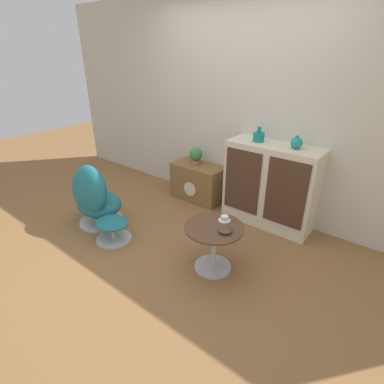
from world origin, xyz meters
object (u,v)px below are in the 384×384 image
object	(u,v)px
tv_console	(198,182)
vase_leftmost	(259,136)
egg_chair	(95,198)
bowl	(225,230)
sideboard	(270,186)
potted_plant	(196,155)
coffee_table	(214,241)
vase_inner_left	(297,143)
teacup	(225,219)
ottoman	(112,226)

from	to	relation	value
tv_console	vase_leftmost	world-z (taller)	vase_leftmost
egg_chair	bowl	size ratio (longest dim) A/B	6.09
sideboard	egg_chair	size ratio (longest dim) A/B	1.36
potted_plant	bowl	bearing A→B (deg)	-43.04
coffee_table	bowl	bearing A→B (deg)	-4.41
coffee_table	potted_plant	world-z (taller)	potted_plant
sideboard	vase_inner_left	distance (m)	0.60
vase_leftmost	potted_plant	bearing A→B (deg)	179.99
vase_leftmost	vase_inner_left	xyz separation A→B (m)	(0.44, 0.00, 0.01)
vase_inner_left	teacup	size ratio (longest dim) A/B	1.19
ottoman	egg_chair	bearing A→B (deg)	166.82
vase_leftmost	vase_inner_left	size ratio (longest dim) A/B	1.20
ottoman	bowl	world-z (taller)	bowl
coffee_table	teacup	bearing A→B (deg)	85.45
tv_console	vase_inner_left	xyz separation A→B (m)	(1.29, 0.00, 0.80)
coffee_table	vase_leftmost	bearing A→B (deg)	99.33
egg_chair	potted_plant	distance (m)	1.44
sideboard	potted_plant	world-z (taller)	sideboard
vase_inner_left	coffee_table	bearing A→B (deg)	-102.81
egg_chair	bowl	bearing A→B (deg)	6.35
potted_plant	sideboard	bearing A→B (deg)	-0.21
egg_chair	coffee_table	xyz separation A→B (m)	(1.59, 0.20, -0.04)
bowl	egg_chair	bearing A→B (deg)	-173.65
coffee_table	teacup	xyz separation A→B (m)	(0.01, 0.15, 0.18)
egg_chair	bowl	distance (m)	1.73
sideboard	ottoman	xyz separation A→B (m)	(-1.18, -1.42, -0.33)
vase_leftmost	coffee_table	bearing A→B (deg)	-80.67
ottoman	teacup	world-z (taller)	teacup
egg_chair	vase_inner_left	xyz separation A→B (m)	(1.84, 1.32, 0.71)
vase_inner_left	teacup	xyz separation A→B (m)	(-0.24, -0.97, -0.56)
coffee_table	vase_inner_left	xyz separation A→B (m)	(0.25, 1.12, 0.75)
tv_console	ottoman	world-z (taller)	tv_console
tv_console	potted_plant	xyz separation A→B (m)	(-0.05, 0.00, 0.38)
coffee_table	teacup	distance (m)	0.24
sideboard	coffee_table	xyz separation A→B (m)	(-0.02, -1.12, -0.19)
sideboard	ottoman	bearing A→B (deg)	-129.77
ottoman	teacup	bearing A→B (deg)	21.21
egg_chair	potted_plant	xyz separation A→B (m)	(0.50, 1.32, 0.29)
vase_leftmost	potted_plant	world-z (taller)	vase_leftmost
sideboard	teacup	world-z (taller)	sideboard
bowl	tv_console	bearing A→B (deg)	135.75
vase_leftmost	potted_plant	size ratio (longest dim) A/B	0.73
coffee_table	potted_plant	distance (m)	1.59
tv_console	vase_leftmost	bearing A→B (deg)	0.02
potted_plant	teacup	xyz separation A→B (m)	(1.10, -0.97, -0.14)
coffee_table	egg_chair	bearing A→B (deg)	-172.81
ottoman	bowl	xyz separation A→B (m)	(1.28, 0.29, 0.32)
potted_plant	teacup	size ratio (longest dim) A/B	1.95
ottoman	coffee_table	size ratio (longest dim) A/B	0.71
vase_leftmost	vase_inner_left	bearing A→B (deg)	0.00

